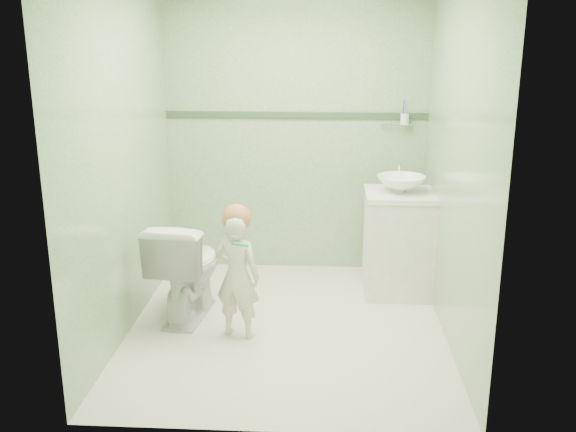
{
  "coord_description": "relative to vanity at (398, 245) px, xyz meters",
  "views": [
    {
      "loc": [
        0.26,
        -4.18,
        2.02
      ],
      "look_at": [
        0.0,
        0.15,
        0.78
      ],
      "focal_mm": 40.22,
      "sensor_mm": 36.0,
      "label": 1
    }
  ],
  "objects": [
    {
      "name": "trim_stripe",
      "position": [
        -0.84,
        0.54,
        0.95
      ],
      "size": [
        2.2,
        0.02,
        0.05
      ],
      "primitive_type": "cube",
      "color": "#304C33",
      "rests_on": "room_shell"
    },
    {
      "name": "faucet",
      "position": [
        0.0,
        0.19,
        0.57
      ],
      "size": [
        0.03,
        0.13,
        0.18
      ],
      "color": "silver",
      "rests_on": "counter"
    },
    {
      "name": "vanity",
      "position": [
        0.0,
        0.0,
        0.0
      ],
      "size": [
        0.52,
        0.5,
        0.8
      ],
      "primitive_type": "cube",
      "color": "beige",
      "rests_on": "ground"
    },
    {
      "name": "basin",
      "position": [
        0.0,
        0.0,
        0.49
      ],
      "size": [
        0.37,
        0.37,
        0.13
      ],
      "primitive_type": "imported",
      "color": "white",
      "rests_on": "counter"
    },
    {
      "name": "cup_holder",
      "position": [
        0.05,
        0.48,
        0.93
      ],
      "size": [
        0.26,
        0.07,
        0.21
      ],
      "color": "silver",
      "rests_on": "room_shell"
    },
    {
      "name": "toddler",
      "position": [
        -1.17,
        -0.84,
        0.03
      ],
      "size": [
        0.36,
        0.28,
        0.87
      ],
      "primitive_type": "imported",
      "rotation": [
        0.0,
        0.0,
        2.88
      ],
      "color": "beige",
      "rests_on": "ground"
    },
    {
      "name": "room_shell",
      "position": [
        -0.84,
        -0.7,
        0.8
      ],
      "size": [
        2.5,
        2.54,
        2.4
      ],
      "color": "#7CA978",
      "rests_on": "ground"
    },
    {
      "name": "teal_toothbrush",
      "position": [
        -1.13,
        -0.98,
        0.31
      ],
      "size": [
        0.11,
        0.14,
        0.08
      ],
      "color": "#17927C",
      "rests_on": "toddler"
    },
    {
      "name": "ground",
      "position": [
        -0.84,
        -0.7,
        -0.4
      ],
      "size": [
        2.5,
        2.5,
        0.0
      ],
      "primitive_type": "plane",
      "color": "white",
      "rests_on": "ground"
    },
    {
      "name": "counter",
      "position": [
        0.0,
        0.0,
        0.41
      ],
      "size": [
        0.54,
        0.52,
        0.04
      ],
      "primitive_type": "cube",
      "color": "white",
      "rests_on": "vanity"
    },
    {
      "name": "hair_cap",
      "position": [
        -1.17,
        -0.82,
        0.43
      ],
      "size": [
        0.19,
        0.19,
        0.19
      ],
      "primitive_type": "sphere",
      "color": "#AC6942",
      "rests_on": "toddler"
    },
    {
      "name": "toilet",
      "position": [
        -1.58,
        -0.54,
        -0.03
      ],
      "size": [
        0.5,
        0.77,
        0.75
      ],
      "primitive_type": "imported",
      "rotation": [
        0.0,
        0.0,
        3.03
      ],
      "color": "white",
      "rests_on": "ground"
    }
  ]
}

